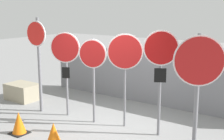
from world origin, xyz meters
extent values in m
plane|color=gray|center=(0.00, 0.00, 0.00)|extent=(40.00, 40.00, 0.00)
cube|color=slate|center=(0.00, 2.28, 0.77)|extent=(7.30, 0.12, 1.54)
cylinder|color=slate|center=(-2.17, -0.07, 1.29)|extent=(0.09, 0.09, 2.57)
cylinder|color=white|center=(-2.17, -0.14, 2.15)|extent=(0.67, 0.05, 0.67)
cylinder|color=red|center=(-2.17, -0.16, 2.15)|extent=(0.61, 0.05, 0.61)
cylinder|color=slate|center=(-1.34, 0.10, 1.09)|extent=(0.06, 0.06, 2.19)
cylinder|color=white|center=(-1.32, 0.05, 1.82)|extent=(0.73, 0.34, 0.78)
cylinder|color=red|center=(-1.32, 0.04, 1.82)|extent=(0.67, 0.31, 0.72)
cube|color=black|center=(-1.32, 0.05, 1.17)|extent=(0.20, 0.10, 0.29)
cylinder|color=slate|center=(-0.45, 0.11, 1.05)|extent=(0.06, 0.06, 2.11)
cylinder|color=white|center=(-0.43, 0.06, 1.74)|extent=(0.68, 0.23, 0.70)
cylinder|color=red|center=(-0.43, 0.04, 1.74)|extent=(0.62, 0.22, 0.64)
cylinder|color=slate|center=(0.32, 0.32, 1.08)|extent=(0.05, 0.05, 2.16)
cylinder|color=white|center=(0.35, 0.28, 1.83)|extent=(0.72, 0.47, 0.83)
cylinder|color=red|center=(0.35, 0.26, 1.83)|extent=(0.67, 0.43, 0.77)
cylinder|color=slate|center=(1.24, 0.30, 1.08)|extent=(0.07, 0.07, 2.16)
cylinder|color=white|center=(1.26, 0.26, 1.99)|extent=(0.67, 0.40, 0.76)
cylinder|color=#AD0F0F|center=(1.27, 0.24, 1.99)|extent=(0.62, 0.37, 0.70)
cube|color=black|center=(1.26, 0.26, 1.39)|extent=(0.24, 0.15, 0.31)
cylinder|color=slate|center=(2.22, -0.12, 1.18)|extent=(0.08, 0.08, 2.37)
cylinder|color=white|center=(2.26, -0.17, 1.87)|extent=(0.84, 0.50, 0.96)
cylinder|color=red|center=(2.26, -0.19, 1.87)|extent=(0.79, 0.47, 0.90)
cube|color=black|center=(-1.40, -1.45, 0.01)|extent=(0.38, 0.38, 0.02)
cone|color=orange|center=(-1.40, -1.45, 0.27)|extent=(0.32, 0.32, 0.49)
cone|color=orange|center=(-0.27, -1.46, 0.26)|extent=(0.34, 0.34, 0.49)
cube|color=#9E937A|center=(-3.48, 0.35, 0.25)|extent=(0.98, 0.69, 0.51)
camera|label=1|loc=(4.19, -5.70, 2.84)|focal=50.00mm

